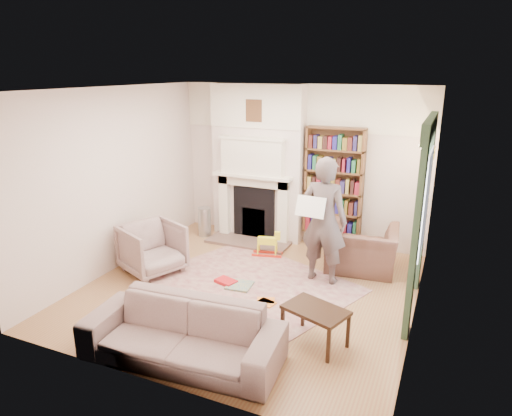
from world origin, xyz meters
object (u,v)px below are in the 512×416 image
at_px(armchair_left, 152,248).
at_px(man_reading, 324,221).
at_px(sofa, 182,333).
at_px(rocking_horse, 267,244).
at_px(armchair_reading, 361,249).
at_px(paraffin_heater, 205,222).
at_px(bookcase, 334,182).
at_px(coffee_table, 315,326).

relative_size(armchair_left, man_reading, 0.45).
distance_m(armchair_left, sofa, 2.39).
xyz_separation_m(armchair_left, rocking_horse, (1.40, 1.28, -0.16)).
bearing_deg(sofa, rocking_horse, 90.09).
height_order(armchair_reading, armchair_left, armchair_left).
bearing_deg(man_reading, armchair_left, 21.56).
xyz_separation_m(paraffin_heater, rocking_horse, (1.46, -0.44, -0.05)).
height_order(bookcase, sofa, bookcase).
bearing_deg(sofa, bookcase, 76.45).
relative_size(paraffin_heater, rocking_horse, 1.09).
height_order(man_reading, paraffin_heater, man_reading).
bearing_deg(sofa, paraffin_heater, 111.69).
xyz_separation_m(sofa, man_reading, (0.86, 2.48, 0.63)).
distance_m(sofa, rocking_horse, 3.03).
bearing_deg(man_reading, sofa, 75.91).
height_order(coffee_table, paraffin_heater, paraffin_heater).
xyz_separation_m(armchair_reading, man_reading, (-0.45, -0.60, 0.59)).
relative_size(coffee_table, paraffin_heater, 1.27).
height_order(sofa, paraffin_heater, sofa).
bearing_deg(bookcase, rocking_horse, -134.07).
bearing_deg(armchair_reading, armchair_left, 18.60).
height_order(armchair_reading, paraffin_heater, armchair_reading).
height_order(bookcase, rocking_horse, bookcase).
bearing_deg(paraffin_heater, armchair_reading, -7.14).
bearing_deg(rocking_horse, sofa, -99.46).
relative_size(bookcase, armchair_reading, 1.69).
bearing_deg(armchair_left, paraffin_heater, 26.38).
bearing_deg(paraffin_heater, rocking_horse, -16.71).
distance_m(bookcase, man_reading, 1.47).
distance_m(armchair_left, paraffin_heater, 1.73).
height_order(armchair_left, coffee_table, armchair_left).
xyz_separation_m(sofa, paraffin_heater, (-1.70, 3.46, -0.04)).
height_order(bookcase, man_reading, bookcase).
xyz_separation_m(armchair_reading, sofa, (-1.31, -3.08, -0.04)).
bearing_deg(armchair_left, man_reading, -49.09).
height_order(armchair_left, man_reading, man_reading).
bearing_deg(paraffin_heater, sofa, -63.83).
bearing_deg(bookcase, sofa, -99.07).
height_order(armchair_reading, rocking_horse, armchair_reading).
bearing_deg(bookcase, armchair_reading, -50.79).
bearing_deg(bookcase, paraffin_heater, -168.89).
distance_m(armchair_reading, armchair_left, 3.24).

